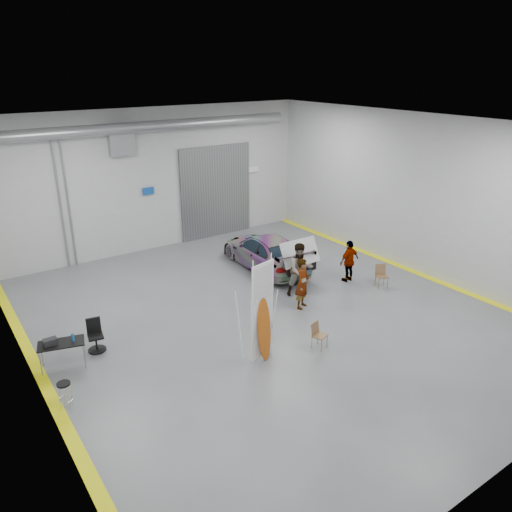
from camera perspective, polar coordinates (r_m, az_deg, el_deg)
ground at (r=16.28m, az=1.33°, el=-6.82°), size 16.00×16.00×0.00m
room_shell at (r=16.72m, az=-2.40°, el=8.87°), size 14.02×16.18×6.01m
sedan_car at (r=19.74m, az=1.08°, el=0.53°), size 2.30×4.80×1.35m
person_a at (r=16.51m, az=5.34°, el=-3.13°), size 0.76×0.67×1.74m
person_b at (r=17.36m, az=5.08°, el=-1.55°), size 1.08×0.92×1.91m
person_c at (r=18.78m, az=10.61°, el=-0.55°), size 0.95×0.44×1.60m
surfboard_display at (r=13.43m, az=0.66°, el=-7.36°), size 0.84×0.37×3.04m
folding_chair_near at (r=14.57m, az=7.25°, el=-9.53°), size 0.46×0.48×0.78m
folding_chair_far at (r=18.72m, az=14.13°, el=-2.72°), size 0.52×0.55×0.83m
shop_stool at (r=13.04m, az=-20.98°, el=-14.59°), size 0.33×0.33×0.66m
work_table at (r=14.34m, az=-21.66°, el=-9.27°), size 1.29×0.88×0.96m
office_chair at (r=14.98m, az=-17.92°, el=-8.81°), size 0.50×0.51×0.95m
trunk_lid at (r=17.97m, az=4.96°, el=0.67°), size 1.57×0.95×0.04m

